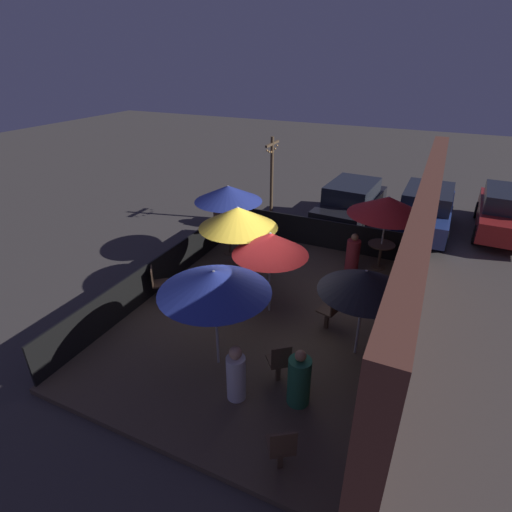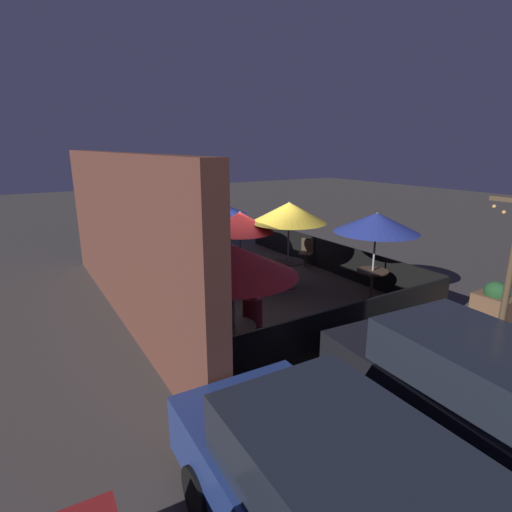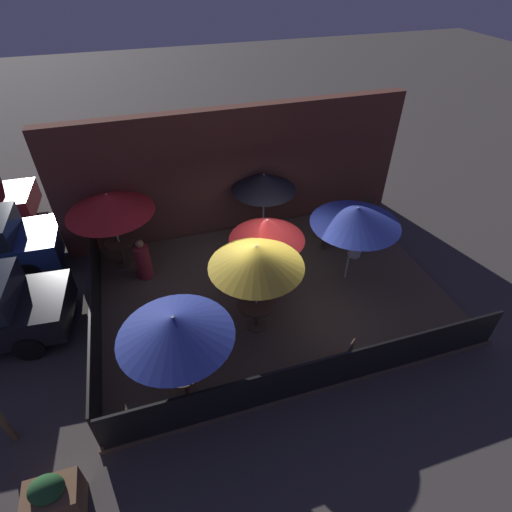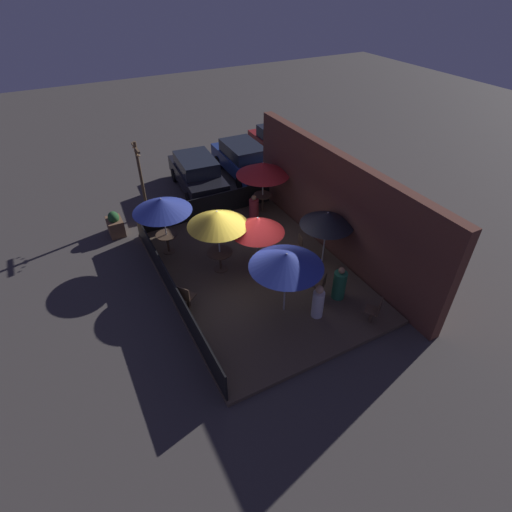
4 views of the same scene
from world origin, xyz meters
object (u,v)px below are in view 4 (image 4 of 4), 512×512
Objects in this scene: patio_umbrella_1 at (263,169)px; patio_chair_0 at (375,310)px; dining_table_2 at (220,255)px; patron_1 at (339,284)px; patio_umbrella_0 at (162,205)px; dining_table_0 at (167,238)px; patio_umbrella_4 at (258,225)px; patio_chair_3 at (186,296)px; parked_car_1 at (243,159)px; patron_0 at (254,210)px; planter_box at (115,224)px; patio_chair_2 at (321,284)px; parked_car_0 at (197,173)px; patio_umbrella_3 at (327,219)px; light_post at (141,175)px; patron_2 at (318,303)px; patio_umbrella_2 at (217,218)px; patio_umbrella_5 at (287,260)px; patio_chair_1 at (297,246)px; dining_table_1 at (263,198)px; parked_car_2 at (279,144)px.

patio_chair_0 is (7.30, -0.25, -1.43)m from patio_umbrella_1.
dining_table_2 is 4.12m from patron_1.
patio_umbrella_0 is 1.38m from dining_table_0.
patio_umbrella_4 reaches higher than patio_chair_3.
patron_1 is (4.91, 4.04, -1.46)m from patio_umbrella_0.
dining_table_2 is at bearing -30.86° from parked_car_1.
patron_0 reaches higher than patio_chair_0.
patron_1 is 9.04m from planter_box.
parked_car_0 is (-8.92, -0.69, 0.22)m from patio_chair_2.
patio_umbrella_1 is at bearing 102.42° from patio_umbrella_0.
patio_umbrella_4 reaches higher than patio_umbrella_3.
light_post reaches higher than patio_umbrella_3.
patio_chair_0 is at bearing 11.84° from parked_car_0.
dining_table_2 is (2.84, -3.22, -1.35)m from patio_umbrella_1.
patio_umbrella_1 is at bearing -177.17° from patio_umbrella_3.
patio_umbrella_3 is 0.46× the size of parked_car_0.
patron_1 is at bearing -86.56° from patron_2.
patio_umbrella_2 is 2.91m from patio_umbrella_5.
parked_car_1 is at bearing 106.22° from light_post.
patio_chair_0 is at bearing -8.02° from patio_umbrella_3.
light_post is (-5.04, -1.20, -0.37)m from patio_umbrella_2.
patron_2 is at bearing 100.59° from patio_chair_2.
patio_umbrella_0 reaches higher than dining_table_2.
patio_umbrella_2 is at bearing -9.93° from parked_car_0.
patio_chair_1 is 3.01m from patron_0.
patio_umbrella_0 is 5.32m from parked_car_0.
patio_umbrella_5 reaches higher than patron_2.
patio_chair_2 reaches higher than dining_table_1.
patio_umbrella_5 is at bearing -66.84° from patio_chair_3.
dining_table_2 is at bearing -0.00° from patio_chair_1.
parked_car_2 is at bearing 125.25° from patio_umbrella_0.
parked_car_2 is at bearing 159.22° from patio_umbrella_3.
patio_umbrella_4 is 0.97× the size of patio_umbrella_5.
patio_umbrella_5 is 11.90m from parked_car_2.
parked_car_1 is at bearing 131.13° from patio_umbrella_0.
parked_car_1 is at bearing 131.13° from dining_table_0.
patio_chair_0 is at bearing 81.60° from patron_1.
patron_0 is 3.99m from parked_car_0.
patio_umbrella_1 is at bearing -35.60° from patio_chair_0.
planter_box is at bearing -146.85° from dining_table_2.
dining_table_0 is 0.82× the size of patio_chair_1.
planter_box is at bearing -102.40° from patio_umbrella_1.
patio_umbrella_2 is 2.69m from dining_table_0.
dining_table_2 is 0.96× the size of patio_chair_3.
dining_table_0 is (-4.61, -2.19, -1.34)m from patio_umbrella_5.
patio_umbrella_3 is 2.01× the size of planter_box.
patio_umbrella_1 is 4.07m from parked_car_1.
patio_umbrella_4 is at bearing -4.62° from patron_2.
parked_car_0 and parked_car_2 have the same top height.
patio_umbrella_4 is 0.65× the size of light_post.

